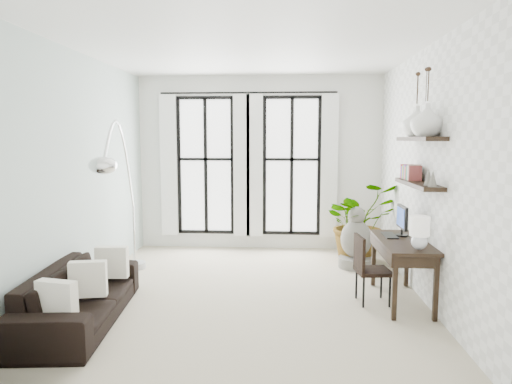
# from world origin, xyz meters

# --- Properties ---
(floor) EXTENTS (5.00, 5.00, 0.00)m
(floor) POSITION_xyz_m (0.00, 0.00, 0.00)
(floor) COLOR #B5AB90
(floor) RESTS_ON ground
(ceiling) EXTENTS (5.00, 5.00, 0.00)m
(ceiling) POSITION_xyz_m (0.00, 0.00, 3.20)
(ceiling) COLOR white
(ceiling) RESTS_ON wall_back
(wall_left) EXTENTS (0.00, 5.00, 5.00)m
(wall_left) POSITION_xyz_m (-2.25, 0.00, 1.60)
(wall_left) COLOR #AEC2BB
(wall_left) RESTS_ON floor
(wall_right) EXTENTS (0.00, 5.00, 5.00)m
(wall_right) POSITION_xyz_m (2.25, 0.00, 1.60)
(wall_right) COLOR white
(wall_right) RESTS_ON floor
(wall_back) EXTENTS (4.50, 0.00, 4.50)m
(wall_back) POSITION_xyz_m (0.00, 2.50, 1.60)
(wall_back) COLOR white
(wall_back) RESTS_ON floor
(windows) EXTENTS (3.26, 0.13, 2.65)m
(windows) POSITION_xyz_m (-0.20, 2.43, 1.56)
(windows) COLOR white
(windows) RESTS_ON wall_back
(wall_shelves) EXTENTS (0.25, 1.30, 0.60)m
(wall_shelves) POSITION_xyz_m (2.11, -0.25, 1.73)
(wall_shelves) COLOR black
(wall_shelves) RESTS_ON wall_right
(sofa) EXTENTS (1.02, 2.18, 0.62)m
(sofa) POSITION_xyz_m (-1.80, -1.16, 0.31)
(sofa) COLOR black
(sofa) RESTS_ON floor
(throw_pillows) EXTENTS (0.40, 1.52, 0.40)m
(throw_pillows) POSITION_xyz_m (-1.70, -1.16, 0.50)
(throw_pillows) COLOR white
(throw_pillows) RESTS_ON sofa
(plant) EXTENTS (1.48, 1.37, 1.35)m
(plant) POSITION_xyz_m (1.73, 1.60, 0.68)
(plant) COLOR #2D7228
(plant) RESTS_ON floor
(desk) EXTENTS (0.57, 1.34, 1.18)m
(desk) POSITION_xyz_m (1.95, -0.33, 0.74)
(desk) COLOR black
(desk) RESTS_ON floor
(desk_chair) EXTENTS (0.45, 0.45, 0.86)m
(desk_chair) POSITION_xyz_m (1.51, -0.34, 0.49)
(desk_chair) COLOR black
(desk_chair) RESTS_ON floor
(arc_lamp) EXTENTS (0.72, 2.42, 2.29)m
(arc_lamp) POSITION_xyz_m (-1.70, -0.07, 1.79)
(arc_lamp) COLOR silver
(arc_lamp) RESTS_ON floor
(buddha) EXTENTS (0.55, 0.55, 0.98)m
(buddha) POSITION_xyz_m (1.62, 1.26, 0.41)
(buddha) COLOR slate
(buddha) RESTS_ON floor
(vase_a) EXTENTS (0.37, 0.37, 0.38)m
(vase_a) POSITION_xyz_m (2.11, -0.54, 2.27)
(vase_a) COLOR white
(vase_a) RESTS_ON shelf_upper
(vase_b) EXTENTS (0.37, 0.37, 0.38)m
(vase_b) POSITION_xyz_m (2.11, -0.14, 2.27)
(vase_b) COLOR white
(vase_b) RESTS_ON shelf_upper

